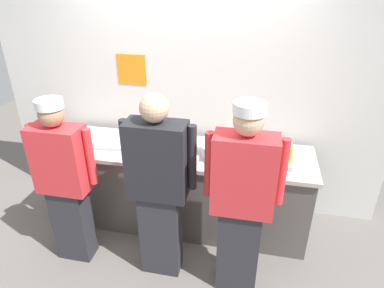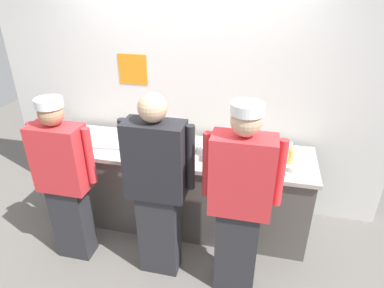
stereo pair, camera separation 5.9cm
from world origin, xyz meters
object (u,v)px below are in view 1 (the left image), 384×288
Objects in this scene: sheet_tray at (120,143)px; squeeze_bottle_primary at (166,137)px; deli_cup at (287,146)px; squeeze_bottle_secondary at (291,154)px; plate_stack_front at (185,146)px; chef_center at (159,187)px; ramekin_yellow_sauce at (245,166)px; ramekin_green_sauce at (84,135)px; ramekin_red_sauce at (194,159)px; ramekin_orange_sauce at (293,168)px; mixing_bowl_steel at (219,151)px; squeeze_bottle_spare at (193,134)px; chef_near_left at (65,180)px; chef_far_right at (242,199)px.

squeeze_bottle_primary reaches higher than sheet_tray.
deli_cup is (1.67, 0.21, 0.03)m from sheet_tray.
sheet_tray is 2.97× the size of squeeze_bottle_secondary.
deli_cup is at bearing 10.85° from plate_stack_front.
chef_center is 19.98× the size of ramekin_yellow_sauce.
ramekin_green_sauce is 0.94× the size of ramekin_red_sauce.
ramekin_orange_sauce is (1.24, -0.26, -0.06)m from squeeze_bottle_primary.
squeeze_bottle_secondary is 0.90m from ramekin_red_sauce.
deli_cup reaches higher than ramekin_red_sauce.
chef_center reaches higher than plate_stack_front.
ramekin_orange_sauce is at bearing 24.84° from chef_center.
mixing_bowl_steel is 0.40m from squeeze_bottle_spare.
chef_near_left is 17.28× the size of deli_cup.
ramekin_red_sauce is (1.05, 0.49, 0.06)m from chef_near_left.
ramekin_yellow_sauce is at bearing -9.15° from sheet_tray.
sheet_tray is (-0.68, -0.02, -0.03)m from plate_stack_front.
ramekin_orange_sauce is at bearing -11.88° from squeeze_bottle_primary.
deli_cup is at bearing 95.40° from ramekin_orange_sauce.
squeeze_bottle_secondary is at bearing 18.69° from chef_near_left.
ramekin_red_sauce is 1.10× the size of deli_cup.
chef_far_right is (1.54, -0.04, 0.06)m from chef_near_left.
squeeze_bottle_primary reaches higher than deli_cup.
ramekin_red_sauce is (0.09, -0.38, -0.08)m from squeeze_bottle_spare.
squeeze_bottle_spare reaches higher than sheet_tray.
ramekin_red_sauce is 1.25× the size of ramekin_orange_sauce.
squeeze_bottle_primary reaches higher than plate_stack_front.
squeeze_bottle_spare is at bearing 103.15° from ramekin_red_sauce.
squeeze_bottle_spare reaches higher than ramekin_red_sauce.
squeeze_bottle_secondary is at bearing 24.11° from ramekin_yellow_sauce.
plate_stack_front is 0.23m from squeeze_bottle_primary.
chef_near_left is 18.75× the size of ramekin_yellow_sauce.
mixing_bowl_steel is at bearing -5.53° from ramekin_green_sauce.
ramekin_red_sauce is (1.26, -0.28, 0.00)m from ramekin_green_sauce.
squeeze_bottle_secondary is at bearing -2.70° from plate_stack_front.
chef_far_right is at bearing -28.98° from sheet_tray.
ramekin_red_sauce is at bearing -169.37° from squeeze_bottle_secondary.
ramekin_red_sauce is (0.34, -0.29, -0.06)m from squeeze_bottle_primary.
ramekin_orange_sauce is 0.88× the size of deli_cup.
mixing_bowl_steel is 3.81× the size of deli_cup.
chef_center is at bearing -140.10° from deli_cup.
chef_near_left is at bearing -137.73° from squeeze_bottle_spare.
squeeze_bottle_secondary is 0.24m from deli_cup.
chef_far_right reaches higher than plate_stack_front.
ramekin_green_sauce is at bearing 144.63° from chef_center.
squeeze_bottle_primary is at bearing 100.83° from chef_center.
squeeze_bottle_primary is 1.01× the size of squeeze_bottle_secondary.
plate_stack_front is at bearing -102.20° from squeeze_bottle_spare.
squeeze_bottle_secondary is 1.97× the size of deli_cup.
squeeze_bottle_secondary reaches higher than plate_stack_front.
sheet_tray is at bearing 70.77° from chef_near_left.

